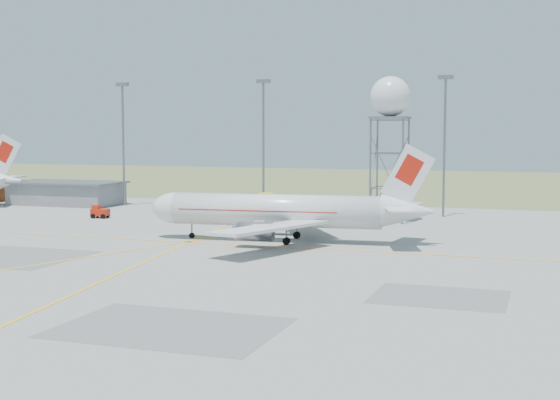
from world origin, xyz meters
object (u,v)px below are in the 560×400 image
(fire_truck, at_px, (249,204))
(baggage_tug, at_px, (100,213))
(airliner_main, at_px, (281,211))
(radar_tower, at_px, (390,141))

(fire_truck, xyz_separation_m, baggage_tug, (-18.41, -11.82, -0.82))
(airliner_main, relative_size, radar_tower, 1.64)
(fire_truck, bearing_deg, airliner_main, -87.77)
(radar_tower, height_order, baggage_tug, radar_tower)
(airliner_main, height_order, fire_truck, airliner_main)
(airliner_main, height_order, radar_tower, radar_tower)
(fire_truck, distance_m, baggage_tug, 21.90)
(airliner_main, bearing_deg, fire_truck, -66.88)
(baggage_tug, bearing_deg, fire_truck, 24.59)
(radar_tower, xyz_separation_m, fire_truck, (-21.80, 2.75, -9.64))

